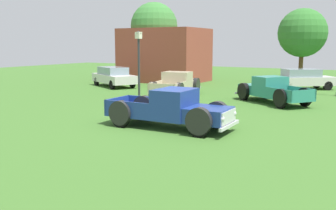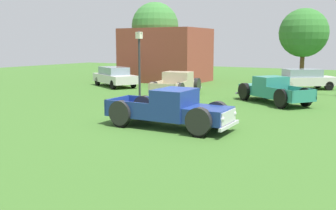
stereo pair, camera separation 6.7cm
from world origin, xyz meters
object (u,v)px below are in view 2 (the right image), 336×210
object	(u,v)px
pickup_truck_behind_left	(270,90)
pickup_truck_behind_right	(178,84)
oak_tree_east	(155,26)
sedan_distant_b	(303,79)
pickup_truck_foreground	(176,110)
sedan_distant_a	(114,76)
lamp_post_near	(139,66)
oak_tree_center	(304,33)

from	to	relation	value
pickup_truck_behind_left	pickup_truck_behind_right	distance (m)	5.85
pickup_truck_behind_left	oak_tree_east	bearing A→B (deg)	147.80
sedan_distant_b	pickup_truck_foreground	bearing A→B (deg)	-95.66
sedan_distant_b	oak_tree_east	xyz separation A→B (m)	(-12.97, 0.41, 4.07)
pickup_truck_foreground	sedan_distant_a	size ratio (longest dim) A/B	1.04
pickup_truck_behind_right	sedan_distant_b	xyz separation A→B (m)	(6.20, 7.59, 0.05)
sedan_distant_b	lamp_post_near	xyz separation A→B (m)	(-6.33, -11.73, 1.30)
sedan_distant_a	oak_tree_east	size ratio (longest dim) A/B	0.70
sedan_distant_b	oak_tree_east	distance (m)	13.60
oak_tree_east	oak_tree_center	bearing A→B (deg)	21.24
sedan_distant_a	sedan_distant_b	distance (m)	14.11
pickup_truck_foreground	pickup_truck_behind_left	distance (m)	8.68
sedan_distant_a	lamp_post_near	xyz separation A→B (m)	(6.70, -6.29, 1.28)
lamp_post_near	sedan_distant_a	bearing A→B (deg)	136.79
pickup_truck_behind_left	sedan_distant_b	bearing A→B (deg)	87.30
oak_tree_center	pickup_truck_behind_right	bearing A→B (deg)	-111.94
pickup_truck_foreground	sedan_distant_a	distance (m)	15.64
sedan_distant_a	lamp_post_near	bearing A→B (deg)	-43.21
oak_tree_east	lamp_post_near	bearing A→B (deg)	-61.32
sedan_distant_a	lamp_post_near	distance (m)	9.28
lamp_post_near	oak_tree_center	world-z (taller)	oak_tree_center
pickup_truck_foreground	sedan_distant_a	world-z (taller)	pickup_truck_foreground
sedan_distant_b	oak_tree_center	xyz separation A→B (m)	(-1.12, 5.01, 3.41)
pickup_truck_behind_left	sedan_distant_b	xyz separation A→B (m)	(0.36, 7.53, 0.07)
pickup_truck_behind_left	sedan_distant_a	bearing A→B (deg)	170.62
pickup_truck_foreground	sedan_distant_b	bearing A→B (deg)	84.34
oak_tree_east	oak_tree_center	world-z (taller)	oak_tree_east
sedan_distant_b	oak_tree_center	distance (m)	6.17
pickup_truck_foreground	pickup_truck_behind_left	world-z (taller)	pickup_truck_foreground
pickup_truck_behind_right	lamp_post_near	world-z (taller)	lamp_post_near
pickup_truck_foreground	lamp_post_near	size ratio (longest dim) A/B	1.28
pickup_truck_behind_right	sedan_distant_b	size ratio (longest dim) A/B	1.13
pickup_truck_foreground	oak_tree_center	xyz separation A→B (m)	(0.48, 21.13, 3.45)
sedan_distant_a	pickup_truck_behind_left	bearing A→B (deg)	-9.38
oak_tree_center	pickup_truck_behind_left	bearing A→B (deg)	-86.50
sedan_distant_a	pickup_truck_foreground	bearing A→B (deg)	-43.07
pickup_truck_behind_right	sedan_distant_b	distance (m)	9.80
pickup_truck_foreground	oak_tree_east	xyz separation A→B (m)	(-11.37, 16.53, 4.11)
pickup_truck_behind_right	sedan_distant_b	world-z (taller)	pickup_truck_behind_right
pickup_truck_behind_right	oak_tree_center	world-z (taller)	oak_tree_center
pickup_truck_behind_left	lamp_post_near	distance (m)	7.43
pickup_truck_behind_left	sedan_distant_a	xyz separation A→B (m)	(-12.67, 2.09, 0.09)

